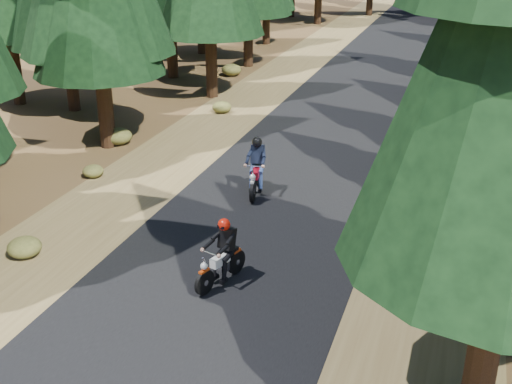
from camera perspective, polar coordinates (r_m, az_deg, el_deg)
ground at (r=15.81m, az=-1.76°, el=-5.70°), size 120.00×120.00×0.00m
road at (r=20.11m, az=3.21°, el=0.86°), size 6.00×100.00×0.01m
shoulder_l at (r=21.70m, az=-8.57°, el=2.33°), size 3.20×100.00×0.01m
shoulder_r at (r=19.51m, az=16.32°, el=-0.84°), size 3.20×100.00×0.01m
understory_shrubs at (r=22.37m, az=7.99°, el=3.78°), size 15.98×28.46×0.66m
rider_lead at (r=14.46m, az=-3.16°, el=-6.33°), size 1.02×1.82×1.55m
rider_follow at (r=19.05m, az=0.01°, el=1.45°), size 0.89×2.00×1.72m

